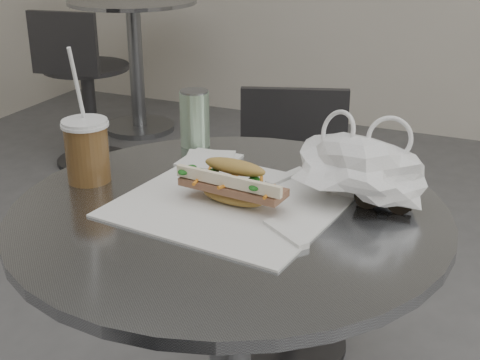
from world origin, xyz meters
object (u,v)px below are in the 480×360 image
at_px(bg_chair, 85,97).
at_px(banh_mi, 234,183).
at_px(cafe_table, 230,340).
at_px(iced_coffee, 87,150).
at_px(bg_table, 135,50).
at_px(drink_can, 195,118).
at_px(sunglasses, 383,201).
at_px(chair_far, 290,240).

relative_size(bg_chair, banh_mi, 3.23).
xyz_separation_m(cafe_table, iced_coffee, (-0.29, 0.00, 0.34)).
relative_size(bg_table, bg_chair, 0.95).
height_order(bg_table, iced_coffee, iced_coffee).
relative_size(bg_chair, iced_coffee, 3.05).
distance_m(cafe_table, drink_can, 0.47).
relative_size(bg_table, banh_mi, 3.05).
height_order(cafe_table, sunglasses, sunglasses).
bearing_deg(chair_far, bg_table, -65.34).
height_order(banh_mi, iced_coffee, iced_coffee).
distance_m(cafe_table, banh_mi, 0.32).
bearing_deg(sunglasses, bg_chair, 138.64).
height_order(sunglasses, drink_can, drink_can).
relative_size(chair_far, sunglasses, 7.34).
xyz_separation_m(banh_mi, sunglasses, (0.24, 0.09, -0.02)).
xyz_separation_m(sunglasses, drink_can, (-0.45, 0.16, 0.04)).
relative_size(bg_table, sunglasses, 7.34).
bearing_deg(bg_chair, iced_coffee, -62.54).
bearing_deg(sunglasses, iced_coffee, -170.70).
bearing_deg(banh_mi, sunglasses, 25.27).
relative_size(iced_coffee, drink_can, 2.11).
height_order(cafe_table, iced_coffee, iced_coffee).
bearing_deg(iced_coffee, sunglasses, 10.14).
bearing_deg(iced_coffee, chair_far, 74.99).
distance_m(bg_table, banh_mi, 2.73).
relative_size(cafe_table, bg_table, 1.03).
bearing_deg(chair_far, drink_can, 58.55).
height_order(bg_chair, drink_can, drink_can).
height_order(bg_table, banh_mi, banh_mi).
bearing_deg(iced_coffee, bg_chair, 127.44).
relative_size(banh_mi, iced_coffee, 0.95).
bearing_deg(bg_table, banh_mi, -53.75).
xyz_separation_m(chair_far, iced_coffee, (-0.18, -0.66, 0.47)).
height_order(chair_far, banh_mi, banh_mi).
bearing_deg(banh_mi, chair_far, 106.17).
distance_m(cafe_table, bg_chair, 2.22).
bearing_deg(banh_mi, bg_chair, 139.45).
xyz_separation_m(cafe_table, banh_mi, (0.00, 0.02, 0.32)).
distance_m(cafe_table, iced_coffee, 0.45).
height_order(bg_table, sunglasses, sunglasses).
bearing_deg(chair_far, cafe_table, 80.73).
xyz_separation_m(bg_table, iced_coffee, (1.31, -2.20, 0.34)).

